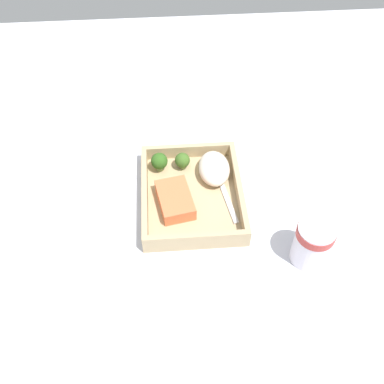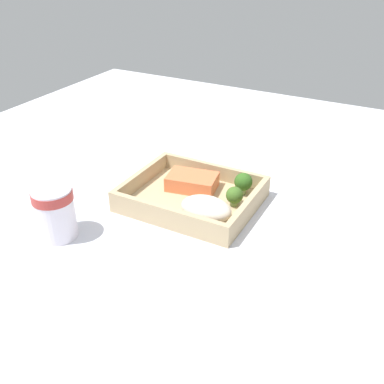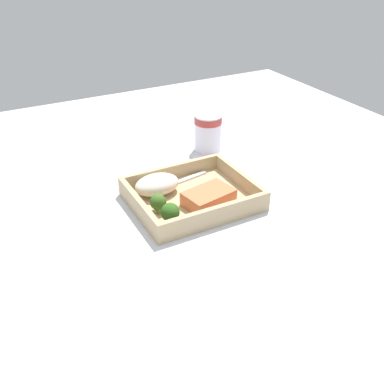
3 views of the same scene
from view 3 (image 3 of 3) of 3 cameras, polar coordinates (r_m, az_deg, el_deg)
The scene contains 10 objects.
ground_plane at distance 101.76cm, azimuth -0.00°, elevation -1.79°, with size 160.00×160.00×2.00cm, color silver.
takeout_tray at distance 100.91cm, azimuth -0.00°, elevation -1.02°, with size 26.62×22.00×1.20cm, color tan.
tray_rim at distance 99.71cm, azimuth -0.00°, elevation 0.10°, with size 26.62×22.00×3.41cm.
salmon_fillet at distance 97.75cm, azimuth 2.11°, elevation -0.70°, with size 10.57×6.88×3.16cm, color #E87044.
mashed_potatoes at distance 101.51cm, azimuth -4.47°, elevation 0.95°, with size 10.36×7.10×4.47cm, color silver.
broccoli_floret_1 at distance 90.67cm, azimuth -2.79°, elevation -2.64°, with size 3.88×3.88×4.78cm.
broccoli_floret_2 at distance 94.89cm, azimuth -4.34°, elevation -1.31°, with size 3.53×3.53×4.18cm.
fork at distance 105.87cm, azimuth -2.15°, elevation 1.12°, with size 15.85×4.32×0.44cm.
paper_cup at distance 123.14cm, azimuth 2.03°, elevation 7.79°, with size 7.52×7.52×10.17cm.
receipt_slip at distance 81.35cm, azimuth -0.41°, elevation -10.53°, with size 9.51×13.67×0.24cm, color white.
Camera 3 is at (40.25, 75.63, 53.92)cm, focal length 42.00 mm.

